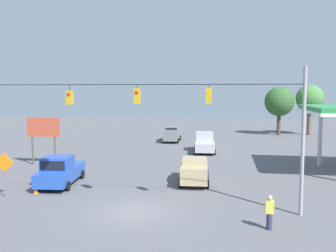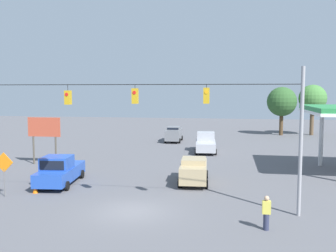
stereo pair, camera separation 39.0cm
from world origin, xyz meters
The scene contains 15 objects.
ground_plane centered at (0.00, 0.00, 0.00)m, with size 140.00×140.00×0.00m, color #56565B.
overhead_signal_span centered at (-0.02, -0.77, 4.82)m, with size 18.22×0.38×7.99m.
sedan_tan_crossing_near centered at (-2.76, -6.98, 0.96)m, with size 2.28×4.58×1.82m.
sedan_grey_withflow_deep centered at (1.91, -28.49, 1.03)m, with size 2.13×4.60×1.98m.
pickup_truck_silver_oncoming_deep centered at (-2.75, -20.98, 0.98)m, with size 2.54×5.54×2.12m.
pickup_truck_blue_parked_shoulder centered at (6.69, -5.01, 0.98)m, with size 2.72×5.62×2.12m.
traffic_cone_nearest centered at (7.27, -2.61, 0.30)m, with size 0.35×0.35×0.61m, color orange.
traffic_cone_second centered at (7.27, -5.39, 0.30)m, with size 0.35×0.35×0.61m, color orange.
traffic_cone_third centered at (7.19, -7.84, 0.30)m, with size 0.35×0.35×0.61m, color orange.
traffic_cone_fourth centered at (7.31, -10.57, 0.30)m, with size 0.35×0.35×0.61m, color orange.
roadside_billboard centered at (11.28, -11.64, 3.06)m, with size 3.09×0.16×4.29m.
work_zone_sign centered at (8.75, -1.53, 1.99)m, with size 1.27×0.06×2.84m.
pedestrian centered at (-7.08, 1.65, 0.85)m, with size 0.40×0.28×1.69m.
tree_horizon_left centered at (-17.50, -38.98, 5.46)m, with size 4.06×4.06×7.57m.
tree_horizon_right centered at (-12.96, -38.18, 5.00)m, with size 4.38×4.38×7.23m.
Camera 1 is at (-4.86, 19.77, 6.74)m, focal length 40.00 mm.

